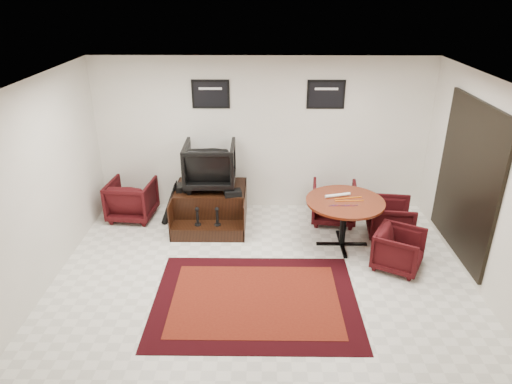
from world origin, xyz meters
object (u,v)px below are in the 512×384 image
(shine_chair, at_px, (210,163))
(table_chair_corner, at_px, (399,248))
(shine_podium, at_px, (211,207))
(table_chair_back, at_px, (334,201))
(table_chair_window, at_px, (391,217))
(armchair_side, at_px, (132,198))
(meeting_table, at_px, (345,206))

(shine_chair, xyz_separation_m, table_chair_corner, (2.94, -1.55, -0.74))
(shine_podium, xyz_separation_m, table_chair_back, (2.18, 0.07, 0.09))
(table_chair_window, distance_m, table_chair_corner, 0.95)
(table_chair_back, bearing_deg, shine_podium, 8.79)
(table_chair_back, bearing_deg, shine_chair, 5.25)
(armchair_side, bearing_deg, table_chair_corner, 165.61)
(shine_podium, relative_size, table_chair_corner, 1.89)
(table_chair_window, bearing_deg, shine_chair, 85.30)
(armchair_side, bearing_deg, table_chair_back, -175.88)
(shine_podium, distance_m, shine_chair, 0.80)
(shine_podium, relative_size, table_chair_back, 1.64)
(meeting_table, height_order, table_chair_corner, meeting_table)
(shine_podium, height_order, table_chair_corner, table_chair_corner)
(table_chair_window, height_order, table_chair_corner, table_chair_window)
(shine_podium, distance_m, meeting_table, 2.38)
(table_chair_back, bearing_deg, table_chair_corner, 123.72)
(shine_podium, xyz_separation_m, meeting_table, (2.21, -0.78, 0.42))
(meeting_table, bearing_deg, table_chair_corner, -41.25)
(shine_chair, xyz_separation_m, table_chair_back, (2.18, -0.06, -0.69))
(table_chair_back, bearing_deg, armchair_side, 5.60)
(shine_podium, bearing_deg, shine_chair, 90.00)
(meeting_table, xyz_separation_m, table_chair_window, (0.85, 0.30, -0.35))
(meeting_table, relative_size, table_chair_back, 1.58)
(shine_podium, relative_size, meeting_table, 1.04)
(table_chair_window, xyz_separation_m, table_chair_corner, (-0.12, -0.94, -0.02))
(table_chair_back, distance_m, table_chair_window, 1.03)
(shine_chair, bearing_deg, meeting_table, 156.66)
(armchair_side, distance_m, meeting_table, 3.78)
(meeting_table, relative_size, table_chair_corner, 1.82)
(shine_chair, xyz_separation_m, armchair_side, (-1.44, 0.02, -0.69))
(shine_chair, bearing_deg, armchair_side, -1.53)
(shine_podium, bearing_deg, table_chair_back, 1.91)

